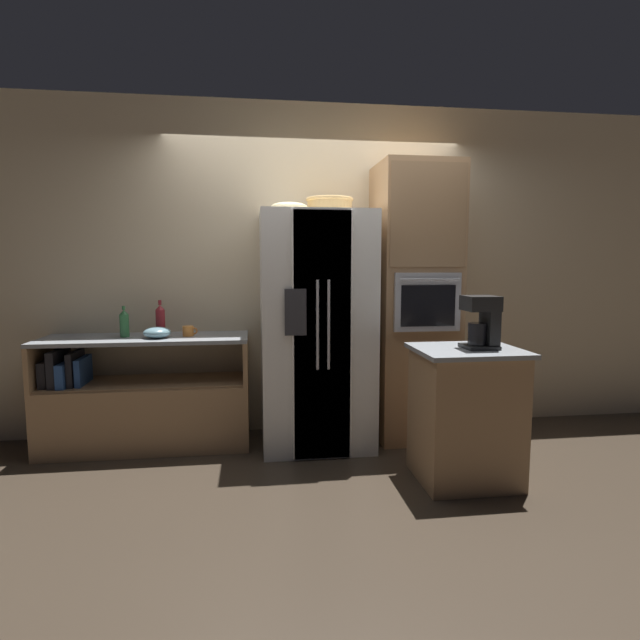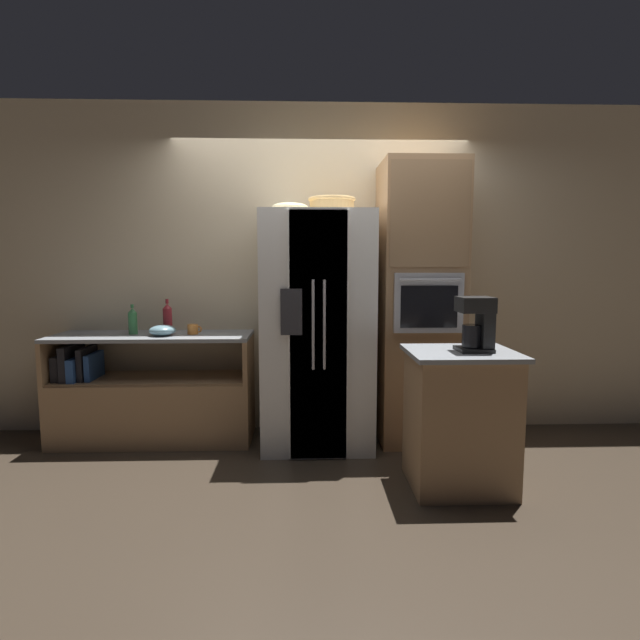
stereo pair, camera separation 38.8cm
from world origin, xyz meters
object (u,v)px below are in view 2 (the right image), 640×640
(fruit_bowl, at_px, (290,207))
(bottle_short, at_px, (168,318))
(wicker_basket, at_px, (332,205))
(mug, at_px, (193,329))
(bottle_tall, at_px, (133,321))
(mixing_bowl, at_px, (162,330))
(wall_oven, at_px, (419,304))
(refrigerator, at_px, (317,330))
(coffee_maker, at_px, (478,322))

(fruit_bowl, bearing_deg, bottle_short, 167.94)
(wicker_basket, height_order, mug, wicker_basket)
(fruit_bowl, height_order, mug, fruit_bowl)
(bottle_tall, xyz_separation_m, mixing_bowl, (0.26, -0.09, -0.07))
(bottle_tall, distance_m, mug, 0.50)
(bottle_tall, bearing_deg, mug, -2.28)
(wall_oven, bearing_deg, refrigerator, -175.03)
(bottle_short, bearing_deg, refrigerator, -9.31)
(mug, xyz_separation_m, coffee_maker, (2.01, -0.95, 0.17))
(refrigerator, height_order, wall_oven, wall_oven)
(bottle_short, xyz_separation_m, mixing_bowl, (0.00, -0.17, -0.08))
(bottle_tall, bearing_deg, bottle_short, 16.15)
(wall_oven, relative_size, wicker_basket, 6.02)
(fruit_bowl, xyz_separation_m, bottle_tall, (-1.29, 0.14, -0.90))
(fruit_bowl, relative_size, bottle_short, 1.00)
(wall_oven, bearing_deg, fruit_bowl, -175.10)
(refrigerator, relative_size, wall_oven, 0.82)
(fruit_bowl, height_order, coffee_maker, fruit_bowl)
(mixing_bowl, relative_size, coffee_maker, 0.60)
(refrigerator, xyz_separation_m, mug, (-1.01, 0.11, -0.00))
(bottle_tall, xyz_separation_m, bottle_short, (0.26, 0.08, 0.01))
(coffee_maker, bearing_deg, bottle_short, 154.99)
(refrigerator, distance_m, wicker_basket, 1.00)
(mixing_bowl, bearing_deg, wicker_basket, 1.80)
(wicker_basket, relative_size, mug, 3.20)
(refrigerator, relative_size, mixing_bowl, 8.96)
(fruit_bowl, bearing_deg, wicker_basket, 15.82)
(mug, relative_size, mixing_bowl, 0.57)
(fruit_bowl, height_order, bottle_short, fruit_bowl)
(wicker_basket, relative_size, bottle_short, 1.33)
(bottle_tall, distance_m, bottle_short, 0.27)
(mug, bearing_deg, mixing_bowl, -162.07)
(mixing_bowl, bearing_deg, wall_oven, 1.07)
(refrigerator, bearing_deg, fruit_bowl, -175.37)
(mug, bearing_deg, wall_oven, -1.09)
(bottle_short, bearing_deg, mug, -22.56)
(mug, bearing_deg, refrigerator, -6.09)
(mug, bearing_deg, coffee_maker, -25.28)
(wicker_basket, bearing_deg, mug, 178.43)
(mug, height_order, coffee_maker, coffee_maker)
(refrigerator, xyz_separation_m, coffee_maker, (1.00, -0.84, 0.16))
(bottle_tall, height_order, mixing_bowl, bottle_tall)
(bottle_tall, height_order, bottle_short, bottle_short)
(bottle_tall, relative_size, coffee_maker, 0.70)
(refrigerator, height_order, mixing_bowl, refrigerator)
(fruit_bowl, distance_m, coffee_maker, 1.67)
(wall_oven, xyz_separation_m, mixing_bowl, (-2.06, -0.04, -0.20))
(wicker_basket, xyz_separation_m, fruit_bowl, (-0.33, -0.09, -0.03))
(wall_oven, bearing_deg, coffee_maker, -79.46)
(refrigerator, relative_size, bottle_short, 6.59)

